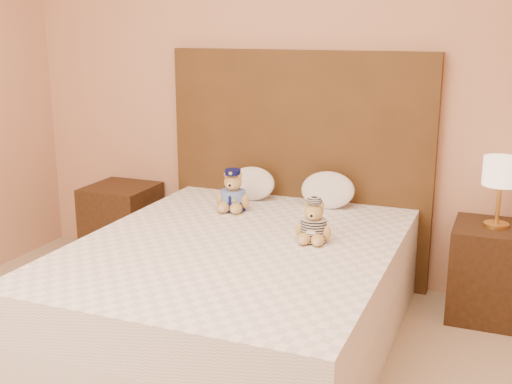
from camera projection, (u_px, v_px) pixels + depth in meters
bed at (237, 291)px, 3.42m from camera, size 1.60×2.00×0.55m
headboard at (298, 167)px, 4.21m from camera, size 1.75×0.08×1.50m
nightstand_left at (122, 223)px, 4.59m from camera, size 0.45×0.45×0.55m
nightstand_right at (491, 272)px, 3.69m from camera, size 0.45×0.45×0.55m
lamp at (501, 175)px, 3.54m from camera, size 0.20×0.20×0.40m
teddy_police at (233, 190)px, 3.90m from camera, size 0.24×0.23×0.25m
teddy_prisoner at (314, 221)px, 3.34m from camera, size 0.22×0.21×0.22m
pillow_left at (251, 182)px, 4.16m from camera, size 0.32×0.21×0.23m
pillow_right at (328, 188)px, 3.98m from camera, size 0.34×0.22×0.24m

